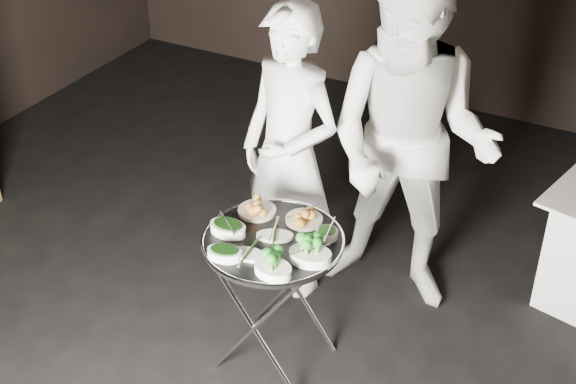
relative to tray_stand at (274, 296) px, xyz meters
The scene contains 15 objects.
floor 0.55m from the tray_stand, 122.39° to the right, with size 6.00×7.00×0.05m, color black.
tray_stand is the anchor object (origin of this frame).
serving_tray 0.34m from the tray_stand, ahead, with size 0.68×0.68×0.04m.
potato_plate_a 0.45m from the tray_stand, 138.11° to the left, with size 0.19×0.19×0.07m.
potato_plate_b 0.43m from the tray_stand, 73.20° to the left, with size 0.19×0.19×0.07m.
greens_bowl 0.45m from the tray_stand, 31.42° to the left, with size 0.11×0.11×0.06m.
asparagus_plate_a 0.36m from the tray_stand, 86.36° to the left, with size 0.20×0.16×0.04m.
asparagus_plate_b 0.40m from the tray_stand, 101.98° to the right, with size 0.18×0.12×0.03m.
spinach_bowl_a 0.44m from the tray_stand, 165.21° to the right, with size 0.18×0.12×0.08m.
spinach_bowl_b 0.46m from the tray_stand, 118.99° to the right, with size 0.18×0.14×0.07m.
broccoli_bowl_a 0.45m from the tray_stand, 15.40° to the right, with size 0.22×0.18×0.08m.
broccoli_bowl_b 0.46m from the tray_stand, 60.93° to the right, with size 0.20×0.15×0.08m.
serving_utensils 0.41m from the tray_stand, 76.29° to the left, with size 0.59×0.43×0.01m.
waiter_left 0.79m from the tray_stand, 111.06° to the left, with size 0.61×0.40×1.68m, color silver.
waiter_right 1.04m from the tray_stand, 66.10° to the left, with size 0.94×0.73×1.92m, color silver.
Camera 1 is at (1.65, -2.37, 3.00)m, focal length 50.00 mm.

